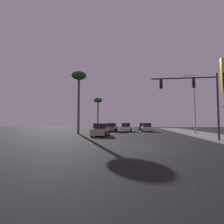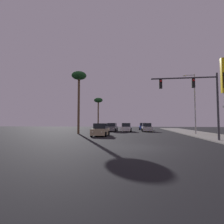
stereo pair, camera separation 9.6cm
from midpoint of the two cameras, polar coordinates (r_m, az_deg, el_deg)
ground_plane at (r=13.15m, az=8.61°, el=-11.30°), size 120.00×120.00×0.00m
sidewalk_right at (r=25.04m, az=30.70°, el=-6.94°), size 5.00×60.00×0.12m
car_tan at (r=23.49m, az=-3.64°, el=-5.96°), size 2.04×4.31×1.68m
car_blue at (r=43.08m, az=10.22°, el=-4.74°), size 2.04×4.34×1.68m
car_grey at (r=35.46m, az=0.11°, el=-5.10°), size 2.04×4.34×1.68m
car_white at (r=34.49m, az=4.79°, el=-5.13°), size 2.04×4.34×1.68m
car_silver at (r=35.33m, az=11.37°, el=-5.04°), size 2.04×4.34×1.68m
traffic_light_mast at (r=19.14m, az=26.43°, el=5.55°), size 6.36×0.36×6.50m
street_lamp at (r=29.01m, az=25.26°, el=3.47°), size 1.74×0.24×9.00m
palm_tree_near at (r=29.33m, az=-10.64°, el=10.39°), size 2.40×2.40×10.09m
palm_tree_far at (r=48.44m, az=-4.45°, el=3.32°), size 2.40×2.40×8.60m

